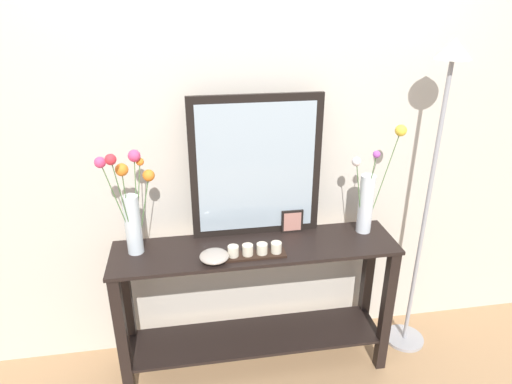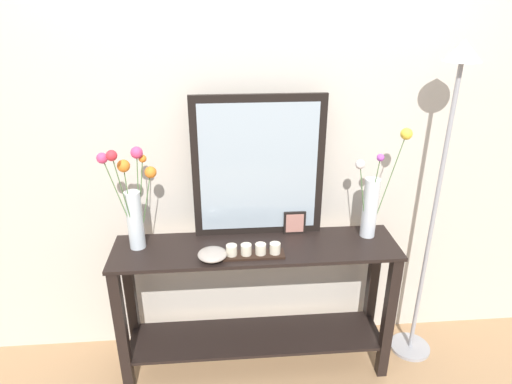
# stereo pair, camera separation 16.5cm
# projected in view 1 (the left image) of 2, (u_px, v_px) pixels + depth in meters

# --- Properties ---
(ground_plane) EXTENTS (7.00, 6.00, 0.02)m
(ground_plane) POSITION_uv_depth(u_px,v_px,m) (256.00, 363.00, 2.70)
(ground_plane) COLOR #A87F56
(wall_back) EXTENTS (6.40, 0.08, 2.70)m
(wall_back) POSITION_uv_depth(u_px,v_px,m) (247.00, 133.00, 2.42)
(wall_back) COLOR beige
(wall_back) RESTS_ON ground
(console_table) EXTENTS (1.52, 0.36, 0.81)m
(console_table) POSITION_uv_depth(u_px,v_px,m) (256.00, 296.00, 2.50)
(console_table) COLOR black
(console_table) RESTS_ON ground
(mirror_leaning) EXTENTS (0.70, 0.03, 0.78)m
(mirror_leaning) POSITION_uv_depth(u_px,v_px,m) (256.00, 168.00, 2.35)
(mirror_leaning) COLOR black
(mirror_leaning) RESTS_ON console_table
(tall_vase_left) EXTENTS (0.26, 0.20, 0.58)m
(tall_vase_left) POSITION_uv_depth(u_px,v_px,m) (131.00, 207.00, 2.21)
(tall_vase_left) COLOR silver
(tall_vase_left) RESTS_ON console_table
(vase_right) EXTENTS (0.27, 0.12, 0.62)m
(vase_right) POSITION_uv_depth(u_px,v_px,m) (368.00, 196.00, 2.43)
(vase_right) COLOR silver
(vase_right) RESTS_ON console_table
(candle_tray) EXTENTS (0.32, 0.09, 0.07)m
(candle_tray) POSITION_uv_depth(u_px,v_px,m) (255.00, 251.00, 2.27)
(candle_tray) COLOR black
(candle_tray) RESTS_ON console_table
(picture_frame_small) EXTENTS (0.12, 0.01, 0.13)m
(picture_frame_small) POSITION_uv_depth(u_px,v_px,m) (292.00, 221.00, 2.49)
(picture_frame_small) COLOR black
(picture_frame_small) RESTS_ON console_table
(decorative_bowl) EXTENTS (0.15, 0.15, 0.05)m
(decorative_bowl) POSITION_uv_depth(u_px,v_px,m) (214.00, 256.00, 2.23)
(decorative_bowl) COLOR #9E9389
(decorative_bowl) RESTS_ON console_table
(floor_lamp) EXTENTS (0.24, 0.24, 1.85)m
(floor_lamp) POSITION_uv_depth(u_px,v_px,m) (435.00, 157.00, 2.37)
(floor_lamp) COLOR #9E9EA3
(floor_lamp) RESTS_ON ground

